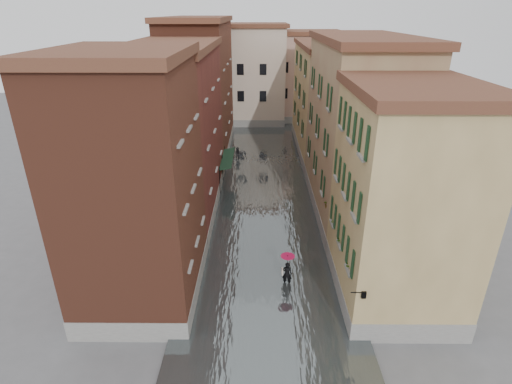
{
  "coord_description": "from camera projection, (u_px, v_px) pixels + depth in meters",
  "views": [
    {
      "loc": [
        -0.55,
        -20.94,
        15.01
      ],
      "look_at": [
        -0.74,
        5.46,
        3.0
      ],
      "focal_mm": 28.0,
      "sensor_mm": 36.0,
      "label": 1
    }
  ],
  "objects": [
    {
      "name": "pedestrian_far",
      "position": [
        238.0,
        154.0,
        43.57
      ],
      "size": [
        0.74,
        0.58,
        1.51
      ],
      "primitive_type": "imported",
      "rotation": [
        0.0,
        0.0,
        0.02
      ],
      "color": "black",
      "rests_on": "ground"
    },
    {
      "name": "building_end_cream",
      "position": [
        242.0,
        76.0,
        57.19
      ],
      "size": [
        12.0,
        9.0,
        13.0
      ],
      "primitive_type": "cube",
      "color": "beige",
      "rests_on": "ground"
    },
    {
      "name": "awning_near",
      "position": [
        226.0,
        164.0,
        35.83
      ],
      "size": [
        1.09,
        3.1,
        2.8
      ],
      "color": "#152F1E",
      "rests_on": "ground"
    },
    {
      "name": "ground",
      "position": [
        267.0,
        271.0,
        25.28
      ],
      "size": [
        120.0,
        120.0,
        0.0
      ],
      "primitive_type": "plane",
      "color": "#59595B",
      "rests_on": "ground"
    },
    {
      "name": "building_left_far",
      "position": [
        201.0,
        90.0,
        44.27
      ],
      "size": [
        6.0,
        16.0,
        14.0
      ],
      "primitive_type": "cube",
      "color": "brown",
      "rests_on": "ground"
    },
    {
      "name": "building_right_mid",
      "position": [
        357.0,
        132.0,
        30.73
      ],
      "size": [
        6.0,
        14.0,
        13.0
      ],
      "primitive_type": "cube",
      "color": "tan",
      "rests_on": "ground"
    },
    {
      "name": "building_left_mid",
      "position": [
        176.0,
        135.0,
        30.93
      ],
      "size": [
        6.0,
        14.0,
        12.5
      ],
      "primitive_type": "cube",
      "color": "maroon",
      "rests_on": "ground"
    },
    {
      "name": "building_right_near",
      "position": [
        401.0,
        204.0,
        21.03
      ],
      "size": [
        6.0,
        8.0,
        11.5
      ],
      "primitive_type": "cube",
      "color": "#9F8552",
      "rests_on": "ground"
    },
    {
      "name": "floodwater",
      "position": [
        264.0,
        187.0,
        37.07
      ],
      "size": [
        10.0,
        60.0,
        0.2
      ],
      "primitive_type": "cube",
      "color": "#4B5254",
      "rests_on": "ground"
    },
    {
      "name": "building_right_far",
      "position": [
        326.0,
        102.0,
        44.7
      ],
      "size": [
        6.0,
        16.0,
        11.5
      ],
      "primitive_type": "cube",
      "color": "#9F8552",
      "rests_on": "ground"
    },
    {
      "name": "building_left_near",
      "position": [
        135.0,
        190.0,
        20.81
      ],
      "size": [
        6.0,
        8.0,
        13.0
      ],
      "primitive_type": "cube",
      "color": "brown",
      "rests_on": "ground"
    },
    {
      "name": "building_end_pink",
      "position": [
        303.0,
        78.0,
        59.16
      ],
      "size": [
        10.0,
        9.0,
        12.0
      ],
      "primitive_type": "cube",
      "color": "tan",
      "rests_on": "ground"
    },
    {
      "name": "awning_far",
      "position": [
        228.0,
        154.0,
        38.42
      ],
      "size": [
        1.09,
        2.73,
        2.8
      ],
      "color": "#152F1E",
      "rests_on": "ground"
    },
    {
      "name": "window_planters",
      "position": [
        338.0,
        228.0,
        23.23
      ],
      "size": [
        0.59,
        8.14,
        0.84
      ],
      "color": "#973F31",
      "rests_on": "ground"
    },
    {
      "name": "pedestrian_main",
      "position": [
        287.0,
        268.0,
        23.46
      ],
      "size": [
        0.85,
        0.85,
        2.06
      ],
      "color": "black",
      "rests_on": "ground"
    },
    {
      "name": "wall_lantern",
      "position": [
        363.0,
        294.0,
        18.54
      ],
      "size": [
        0.71,
        0.22,
        0.35
      ],
      "color": "black",
      "rests_on": "ground"
    }
  ]
}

